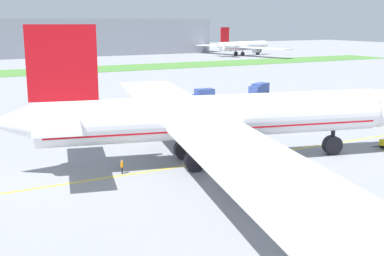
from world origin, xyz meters
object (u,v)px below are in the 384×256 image
(service_truck_baggage_loader, at_px, (259,89))
(service_truck_fuel_bowser, at_px, (202,96))
(airliner_foreground, at_px, (210,118))
(parked_airliner_far_centre, at_px, (242,46))
(ground_crew_wingwalker_port, at_px, (122,165))
(ground_crew_marshaller_front, at_px, (198,150))

(service_truck_baggage_loader, height_order, service_truck_fuel_bowser, service_truck_fuel_bowser)
(airliner_foreground, xyz_separation_m, parked_airliner_far_centre, (109.81, 157.47, -0.88))
(ground_crew_wingwalker_port, distance_m, parked_airliner_far_centre, 197.64)
(service_truck_fuel_bowser, xyz_separation_m, parked_airliner_far_centre, (89.01, 118.64, 3.09))
(ground_crew_marshaller_front, bearing_deg, parked_airliner_far_centre, 54.60)
(ground_crew_wingwalker_port, height_order, ground_crew_marshaller_front, ground_crew_marshaller_front)
(airliner_foreground, bearing_deg, ground_crew_wingwalker_port, 174.75)
(ground_crew_marshaller_front, bearing_deg, service_truck_baggage_loader, 46.47)
(service_truck_baggage_loader, xyz_separation_m, parked_airliner_far_centre, (71.61, 114.35, 3.20))
(airliner_foreground, bearing_deg, ground_crew_marshaller_front, 92.77)
(airliner_foreground, relative_size, service_truck_fuel_bowser, 15.06)
(airliner_foreground, relative_size, ground_crew_wingwalker_port, 49.79)
(parked_airliner_far_centre, bearing_deg, ground_crew_wingwalker_port, -127.64)
(service_truck_fuel_bowser, bearing_deg, ground_crew_wingwalker_port, -129.93)
(ground_crew_wingwalker_port, distance_m, service_truck_baggage_loader, 64.67)
(ground_crew_marshaller_front, relative_size, parked_airliner_far_centre, 0.03)
(ground_crew_wingwalker_port, xyz_separation_m, service_truck_fuel_bowser, (31.67, 37.84, 0.69))
(ground_crew_wingwalker_port, distance_m, service_truck_fuel_bowser, 49.35)
(ground_crew_marshaller_front, distance_m, service_truck_baggage_loader, 55.65)
(service_truck_baggage_loader, distance_m, parked_airliner_far_centre, 134.96)
(airliner_foreground, height_order, service_truck_fuel_bowser, airliner_foreground)
(service_truck_fuel_bowser, distance_m, parked_airliner_far_centre, 148.35)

